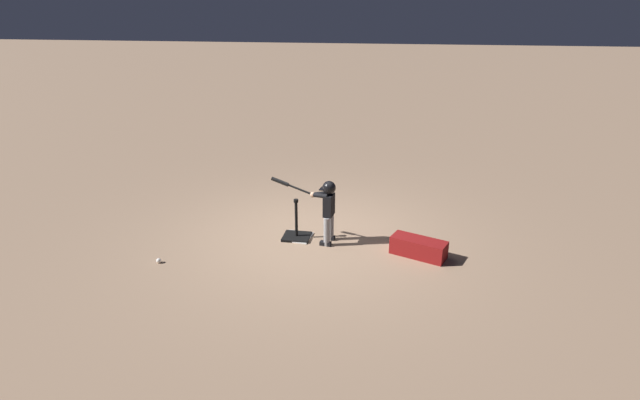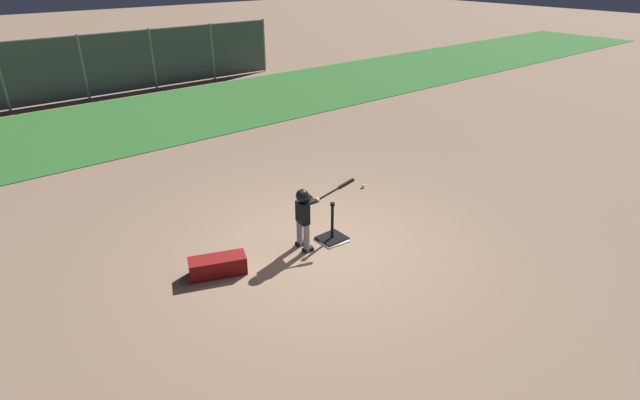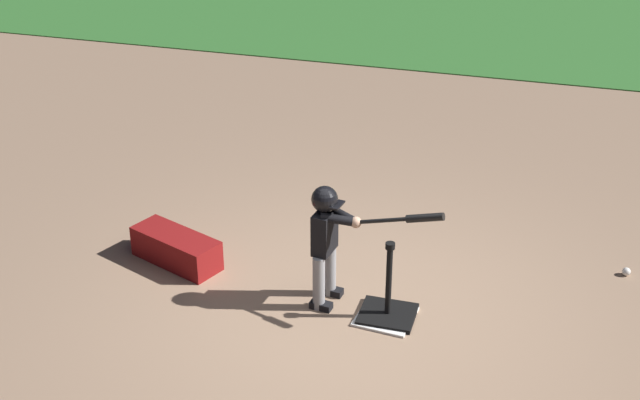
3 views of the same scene
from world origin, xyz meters
name	(u,v)px [view 1 (image 1 of 3)]	position (x,y,z in m)	size (l,w,h in m)	color
ground_plane	(313,237)	(0.00, 0.00, 0.00)	(90.00, 90.00, 0.00)	#93755B
home_plate	(297,237)	(0.25, 0.07, 0.01)	(0.44, 0.44, 0.02)	white
batting_tee	(297,233)	(0.26, 0.09, 0.09)	(0.45, 0.40, 0.69)	black
batter_child	(326,204)	(-0.25, 0.16, 0.67)	(1.07, 0.34, 1.06)	gray
baseball	(159,261)	(2.12, 1.28, 0.04)	(0.07, 0.07, 0.07)	white
equipment_bag	(419,247)	(-1.72, 0.40, 0.14)	(0.84, 0.32, 0.28)	maroon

